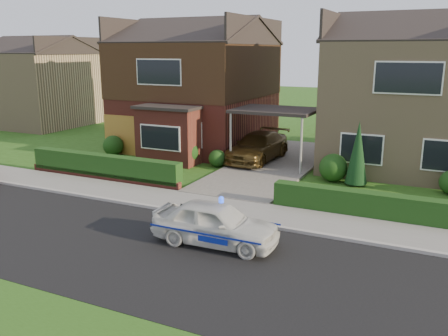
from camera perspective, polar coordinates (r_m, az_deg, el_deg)
The scene contains 23 objects.
ground at distance 13.77m, azimuth -9.53°, elevation -9.65°, with size 120.00×120.00×0.00m, color #264B14.
road at distance 13.77m, azimuth -9.53°, elevation -9.65°, with size 60.00×6.00×0.02m, color black.
kerb at distance 16.15m, azimuth -3.37°, elevation -5.61°, with size 60.00×0.16×0.12m, color #9E9993.
sidewalk at distance 17.03m, azimuth -1.68°, elevation -4.57°, with size 60.00×2.00×0.10m, color slate.
driveway at distance 23.15m, azimuth 6.06°, elevation 0.43°, with size 3.80×12.00×0.12m, color #666059.
house_left at distance 27.56m, azimuth -3.27°, elevation 10.56°, with size 7.50×9.53×7.25m.
house_right at distance 24.39m, azimuth 21.85°, elevation 8.79°, with size 7.50×8.06×7.25m.
carport_link at distance 22.64m, azimuth 6.20°, elevation 6.80°, with size 3.80×3.00×2.77m.
garage_door at distance 25.92m, azimuth -12.18°, elevation 3.90°, with size 2.20×0.10×2.10m, color #976821.
dwarf_wall at distance 21.05m, azimuth -14.39°, elevation -0.99°, with size 7.70×0.25×0.36m, color maroon.
hedge_left at distance 21.21m, azimuth -14.11°, elevation -1.36°, with size 7.50×0.55×0.90m, color black.
hedge_right at distance 16.63m, azimuth 18.62°, elevation -5.98°, with size 7.50×0.55×0.80m, color black.
shrub_left_far at distance 25.81m, azimuth -13.19°, elevation 2.65°, with size 1.08×1.08×1.08m, color black.
shrub_left_mid at distance 23.13m, azimuth -4.71°, elevation 1.97°, with size 1.32×1.32×1.32m, color black.
shrub_left_near at distance 22.70m, azimuth -0.81°, elevation 1.17°, with size 0.84×0.84×0.84m, color black.
shrub_right_near at distance 20.69m, azimuth 13.01°, elevation 0.03°, with size 1.20×1.20×1.20m, color black.
conifer_a at distance 20.17m, azimuth 15.76°, elevation 1.54°, with size 0.90×0.90×2.60m, color black.
neighbour_left at distance 38.02m, azimuth -21.07°, elevation 8.80°, with size 6.50×7.00×5.20m, color tan.
police_car at distance 13.70m, azimuth -1.03°, elevation -6.71°, with size 3.41×3.76×1.43m.
driveway_car at distance 23.65m, azimuth 4.10°, elevation 2.59°, with size 1.89×4.66×1.35m, color brown.
potted_plant_a at distance 22.85m, azimuth -4.70°, elevation 1.19°, with size 0.44×0.30×0.83m, color gray.
potted_plant_b at distance 21.33m, azimuth -8.09°, elevation -0.06°, with size 0.29×0.37×0.66m, color gray.
potted_plant_c at distance 23.66m, azimuth -8.60°, elevation 1.50°, with size 0.45×0.45×0.81m, color gray.
Camera 1 is at (7.33, -10.28, 5.50)m, focal length 38.00 mm.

